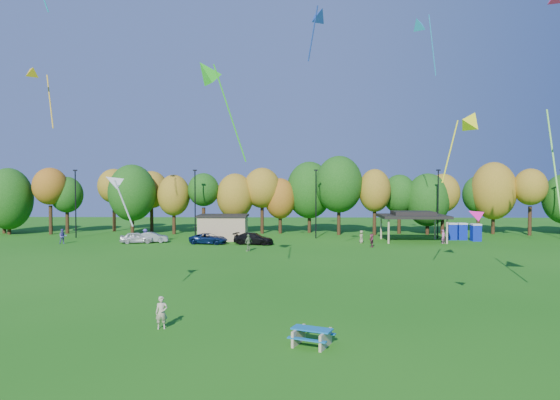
{
  "coord_description": "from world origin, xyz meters",
  "views": [
    {
      "loc": [
        -1.3,
        -25.7,
        7.37
      ],
      "look_at": [
        -1.99,
        6.0,
        6.26
      ],
      "focal_mm": 32.0,
      "sensor_mm": 36.0,
      "label": 1
    }
  ],
  "objects_px": {
    "porta_potties": "(463,232)",
    "car_d": "(254,239)",
    "car_b": "(152,237)",
    "kite_flyer": "(162,313)",
    "car_c": "(209,239)",
    "car_a": "(137,238)",
    "picnic_table": "(312,335)"
  },
  "relations": [
    {
      "from": "car_b",
      "to": "kite_flyer",
      "type": "bearing_deg",
      "value": -174.13
    },
    {
      "from": "car_a",
      "to": "car_b",
      "type": "bearing_deg",
      "value": -81.42
    },
    {
      "from": "kite_flyer",
      "to": "picnic_table",
      "type": "bearing_deg",
      "value": -32.94
    },
    {
      "from": "picnic_table",
      "to": "car_c",
      "type": "height_order",
      "value": "car_c"
    },
    {
      "from": "car_a",
      "to": "porta_potties",
      "type": "bearing_deg",
      "value": -96.37
    },
    {
      "from": "car_b",
      "to": "picnic_table",
      "type": "bearing_deg",
      "value": -165.33
    },
    {
      "from": "car_c",
      "to": "car_d",
      "type": "bearing_deg",
      "value": -83.32
    },
    {
      "from": "car_a",
      "to": "car_b",
      "type": "relative_size",
      "value": 1.03
    },
    {
      "from": "picnic_table",
      "to": "car_b",
      "type": "distance_m",
      "value": 42.35
    },
    {
      "from": "porta_potties",
      "to": "car_b",
      "type": "xyz_separation_m",
      "value": [
        -39.09,
        -3.37,
        -0.46
      ]
    },
    {
      "from": "car_b",
      "to": "car_a",
      "type": "bearing_deg",
      "value": 100.03
    },
    {
      "from": "picnic_table",
      "to": "car_b",
      "type": "bearing_deg",
      "value": 138.57
    },
    {
      "from": "kite_flyer",
      "to": "car_b",
      "type": "bearing_deg",
      "value": 91.35
    },
    {
      "from": "porta_potties",
      "to": "car_c",
      "type": "bearing_deg",
      "value": -171.92
    },
    {
      "from": "car_b",
      "to": "car_c",
      "type": "bearing_deg",
      "value": -109.65
    },
    {
      "from": "car_d",
      "to": "car_c",
      "type": "bearing_deg",
      "value": 99.73
    },
    {
      "from": "car_a",
      "to": "car_b",
      "type": "xyz_separation_m",
      "value": [
        1.66,
        0.62,
        -0.04
      ]
    },
    {
      "from": "porta_potties",
      "to": "kite_flyer",
      "type": "bearing_deg",
      "value": -125.99
    },
    {
      "from": "picnic_table",
      "to": "car_a",
      "type": "relative_size",
      "value": 0.57
    },
    {
      "from": "car_a",
      "to": "car_b",
      "type": "distance_m",
      "value": 1.78
    },
    {
      "from": "car_c",
      "to": "car_d",
      "type": "xyz_separation_m",
      "value": [
        5.45,
        -0.41,
        0.06
      ]
    },
    {
      "from": "porta_potties",
      "to": "car_d",
      "type": "xyz_separation_m",
      "value": [
        -26.46,
        -4.93,
        -0.4
      ]
    },
    {
      "from": "car_a",
      "to": "car_d",
      "type": "relative_size",
      "value": 0.83
    },
    {
      "from": "car_c",
      "to": "car_d",
      "type": "height_order",
      "value": "car_d"
    },
    {
      "from": "porta_potties",
      "to": "kite_flyer",
      "type": "height_order",
      "value": "porta_potties"
    },
    {
      "from": "car_c",
      "to": "kite_flyer",
      "type": "bearing_deg",
      "value": -163.52
    },
    {
      "from": "car_b",
      "to": "car_d",
      "type": "height_order",
      "value": "car_d"
    },
    {
      "from": "porta_potties",
      "to": "car_b",
      "type": "distance_m",
      "value": 39.24
    },
    {
      "from": "porta_potties",
      "to": "car_b",
      "type": "height_order",
      "value": "porta_potties"
    },
    {
      "from": "porta_potties",
      "to": "kite_flyer",
      "type": "xyz_separation_m",
      "value": [
        -28.53,
        -39.29,
        -0.28
      ]
    },
    {
      "from": "car_b",
      "to": "car_d",
      "type": "xyz_separation_m",
      "value": [
        12.63,
        -1.56,
        0.06
      ]
    },
    {
      "from": "porta_potties",
      "to": "car_d",
      "type": "height_order",
      "value": "porta_potties"
    }
  ]
}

